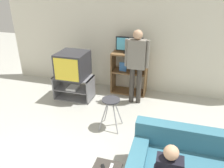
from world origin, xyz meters
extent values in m
cube|color=silver|center=(0.00, 3.94, 1.30)|extent=(6.40, 0.06, 2.60)
cube|color=slate|center=(-1.02, 3.01, 0.01)|extent=(0.90, 0.49, 0.02)
cube|color=slate|center=(-1.02, 3.01, 0.25)|extent=(0.86, 0.49, 0.02)
cube|color=slate|center=(-1.02, 3.01, 0.55)|extent=(0.90, 0.49, 0.02)
cube|color=slate|center=(-1.46, 3.01, 0.28)|extent=(0.03, 0.49, 0.55)
cube|color=slate|center=(-0.59, 3.01, 0.28)|extent=(0.03, 0.49, 0.55)
cube|color=white|center=(-1.02, 2.95, 0.28)|extent=(0.24, 0.28, 0.05)
cube|color=#2D2D33|center=(-1.01, 3.01, 0.85)|extent=(0.65, 0.68, 0.59)
cube|color=yellow|center=(-1.01, 2.66, 0.85)|extent=(0.57, 0.01, 0.51)
cube|color=brown|center=(-0.23, 3.66, 0.52)|extent=(0.03, 0.41, 1.04)
cube|color=brown|center=(0.60, 3.66, 0.52)|extent=(0.03, 0.41, 1.04)
cube|color=brown|center=(0.18, 3.66, 0.02)|extent=(0.80, 0.41, 0.03)
cube|color=brown|center=(0.18, 3.66, 0.57)|extent=(0.80, 0.41, 0.03)
cube|color=brown|center=(0.18, 3.66, 1.02)|extent=(0.80, 0.41, 0.03)
cube|color=#3870B7|center=(0.03, 3.60, 0.70)|extent=(0.18, 0.04, 0.22)
cube|color=black|center=(0.15, 3.69, 1.06)|extent=(0.23, 0.20, 0.04)
cube|color=black|center=(0.15, 3.69, 1.25)|extent=(0.65, 0.04, 0.34)
cube|color=#4CB7E0|center=(0.15, 3.67, 1.25)|extent=(0.60, 0.01, 0.29)
cylinder|color=#99999E|center=(0.06, 1.98, 0.30)|extent=(0.17, 0.16, 0.60)
cylinder|color=#99999E|center=(0.29, 1.98, 0.30)|extent=(0.17, 0.16, 0.60)
cylinder|color=#99999E|center=(0.06, 2.20, 0.30)|extent=(0.17, 0.16, 0.60)
cylinder|color=#99999E|center=(0.29, 2.20, 0.30)|extent=(0.17, 0.16, 0.60)
cylinder|color=#333338|center=(0.17, 2.09, 0.60)|extent=(0.34, 0.34, 0.02)
cube|color=silver|center=(0.58, 0.73, 0.40)|extent=(0.04, 0.14, 0.02)
cube|color=teal|center=(1.62, 1.40, 0.58)|extent=(1.70, 0.20, 0.34)
cube|color=teal|center=(0.88, 1.05, 0.26)|extent=(0.22, 0.90, 0.53)
cylinder|color=#3D3833|center=(0.35, 3.20, 0.42)|extent=(0.11, 0.11, 0.85)
cylinder|color=#3D3833|center=(0.51, 3.20, 0.42)|extent=(0.11, 0.11, 0.85)
cube|color=gray|center=(0.43, 3.20, 1.17)|extent=(0.38, 0.20, 0.64)
cylinder|color=gray|center=(0.20, 3.20, 1.18)|extent=(0.08, 0.08, 0.60)
cylinder|color=gray|center=(0.66, 3.20, 1.18)|extent=(0.08, 0.08, 0.60)
sphere|color=tan|center=(0.43, 3.20, 1.59)|extent=(0.21, 0.21, 0.21)
sphere|color=tan|center=(1.28, 0.66, 0.89)|extent=(0.17, 0.17, 0.17)
camera|label=1|loc=(1.18, -1.28, 2.56)|focal=35.00mm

